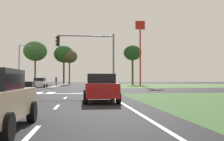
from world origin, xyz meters
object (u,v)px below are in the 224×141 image
Objects in this scene: traffic_signal_near_right at (92,51)px; pedestrian_at_median at (56,80)px; treeline_third at (35,51)px; treeline_sixth at (133,53)px; car_black_third at (13,84)px; car_white_near at (40,82)px; fastfood_pole_sign at (140,39)px; street_lamp_third at (20,63)px; treeline_fifth at (70,57)px; car_red_second at (100,88)px; treeline_fourth at (64,54)px.

pedestrian_at_median is (-5.31, 19.94, -2.79)m from traffic_signal_near_right.
treeline_third is 1.05× the size of treeline_sixth.
pedestrian_at_median reaches higher than car_black_third.
treeline_third is at bearing -77.44° from car_white_near.
pedestrian_at_median is 18.64m from treeline_third.
pedestrian_at_median is at bearing -164.72° from fastfood_pole_sign.
traffic_signal_near_right is 0.45× the size of fastfood_pole_sign.
treeline_third is (-2.99, 30.45, 6.90)m from car_black_third.
treeline_sixth reaches higher than car_black_third.
fastfood_pole_sign is at bearing 1.96° from pedestrian_at_median.
street_lamp_third is at bearing 166.26° from fastfood_pole_sign.
treeline_fifth reaches higher than pedestrian_at_median.
car_white_near is 21.48m from treeline_fifth.
fastfood_pole_sign is 1.31× the size of treeline_sixth.
car_red_second is 0.51× the size of street_lamp_third.
treeline_sixth is (24.48, 7.13, 2.89)m from street_lamp_third.
car_black_third is 35.14m from treeline_fourth.
treeline_sixth is (1.00, 12.87, -1.44)m from fastfood_pole_sign.
car_black_third is at bearing 120.23° from car_red_second.
fastfood_pole_sign is at bearing -29.15° from treeline_third.
treeline_fifth is (-14.09, 15.22, -2.21)m from fastfood_pole_sign.
traffic_signal_near_right is 0.68× the size of street_lamp_third.
car_red_second is at bearing -83.48° from treeline_fourth.
pedestrian_at_median is at bearing -89.45° from treeline_fourth.
pedestrian_at_median reaches higher than car_red_second.
car_white_near is at bearing 105.69° from car_red_second.
pedestrian_at_median is at bearing -161.07° from car_white_near.
car_red_second is 17.51m from car_black_third.
fastfood_pole_sign reaches higher than treeline_third.
traffic_signal_near_right is at bearing 112.34° from car_white_near.
treeline_fifth is at bearing 171.15° from treeline_sixth.
treeline_fifth is at bearing -7.74° from car_black_third.
car_white_near is at bearing -136.41° from treeline_sixth.
street_lamp_third is 0.98× the size of treeline_fifth.
pedestrian_at_median is 21.12m from treeline_fourth.
treeline_sixth is (22.64, 0.80, -0.11)m from treeline_third.
fastfood_pole_sign is (18.66, 18.38, 8.22)m from car_black_third.
car_white_near is at bearing 112.34° from traffic_signal_near_right.
treeline_fourth is at bearing 97.81° from traffic_signal_near_right.
car_red_second is 0.43× the size of treeline_third.
treeline_fourth is at bearing 169.34° from treeline_sixth.
treeline_third is (-11.65, 36.19, 3.78)m from traffic_signal_near_right.
treeline_sixth is (18.83, 17.92, 6.80)m from car_white_near.
treeline_third is 1.04× the size of treeline_fourth.
treeline_sixth is at bearing 16.25° from street_lamp_third.
treeline_fourth reaches higher than car_black_third.
car_white_near is 29.56m from car_red_second.
car_white_near is 2.70m from pedestrian_at_median.
car_white_near is 0.81× the size of traffic_signal_near_right.
treeline_fourth is 1.01× the size of treeline_sixth.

